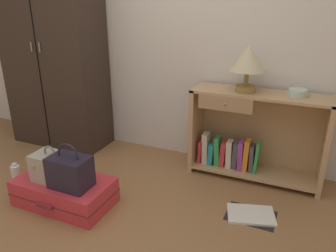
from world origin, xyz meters
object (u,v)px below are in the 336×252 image
handbag (70,172)px  open_book_on_floor (251,215)px  bottle (16,176)px  wardrobe (53,44)px  table_lamp (248,60)px  train_case (52,167)px  bookshelf (250,137)px  suitcase_large (65,191)px  bowl (298,93)px

handbag → open_book_on_floor: bearing=20.3°
bottle → open_book_on_floor: size_ratio=0.55×
wardrobe → table_lamp: wardrobe is taller
train_case → bottle: train_case is taller
bookshelf → table_lamp: size_ratio=2.94×
suitcase_large → handbag: 0.26m
bottle → bookshelf: bearing=29.5°
bookshelf → suitcase_large: bearing=-139.8°
table_lamp → train_case: (-1.21, -1.02, -0.72)m
train_case → bookshelf: bearing=39.5°
suitcase_large → bowl: bearing=33.6°
table_lamp → handbag: bearing=-134.6°
bookshelf → handbag: bearing=-135.6°
suitcase_large → bottle: 0.54m
table_lamp → bottle: size_ratio=1.79×
table_lamp → bottle: 2.15m
bookshelf → open_book_on_floor: 0.73m
wardrobe → train_case: bearing=-52.7°
table_lamp → suitcase_large: table_lamp is taller
bowl → table_lamp: bearing=-175.3°
suitcase_large → bottle: (-0.54, 0.03, -0.00)m
wardrobe → bowl: bearing=1.5°
handbag → open_book_on_floor: handbag is taller
train_case → bowl: bearing=33.2°
suitcase_large → open_book_on_floor: bearing=16.9°
bottle → handbag: bearing=-6.8°
suitcase_large → table_lamp: bearing=41.0°
table_lamp → bowl: (0.40, 0.03, -0.23)m
train_case → handbag: handbag is taller
open_book_on_floor → train_case: bearing=-162.8°
wardrobe → bowl: size_ratio=14.88×
bowl → open_book_on_floor: bearing=-106.5°
table_lamp → bowl: table_lamp is taller
table_lamp → bottle: table_lamp is taller
bookshelf → bowl: size_ratio=7.90×
bowl → handbag: 1.85m
table_lamp → wardrobe: bearing=-179.2°
bookshelf → wardrobe: bearing=-178.2°
wardrobe → suitcase_large: size_ratio=2.85×
bottle → open_book_on_floor: bearing=11.3°
wardrobe → table_lamp: size_ratio=5.54×
wardrobe → train_case: 1.46m
bookshelf → train_case: size_ratio=3.96×
handbag → bottle: bearing=173.2°
table_lamp → train_case: size_ratio=1.35×
wardrobe → table_lamp: 1.97m
wardrobe → train_case: wardrobe is taller
bookshelf → suitcase_large: 1.62m
train_case → table_lamp: bearing=40.2°
handbag → table_lamp: bearing=45.4°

